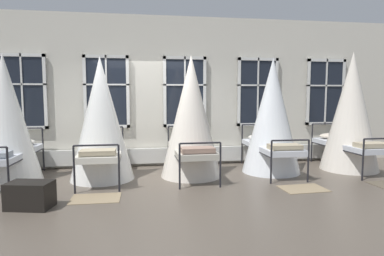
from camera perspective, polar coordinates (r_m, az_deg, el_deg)
ground at (r=7.23m, az=-7.33°, el=-8.06°), size 27.04×27.04×0.00m
back_wall_with_windows at (r=8.17m, az=-7.75°, el=6.13°), size 14.52×0.10×3.57m
window_bank at (r=8.08m, az=-7.65°, el=0.60°), size 10.20×0.10×2.55m
cot_second at (r=7.44m, az=-29.01°, el=1.13°), size 1.28×2.00×2.50m
cot_third at (r=6.99m, az=-15.12°, el=1.27°), size 1.28×1.98×2.47m
cot_fourth at (r=7.01m, az=-0.15°, el=1.70°), size 1.28×1.99×2.53m
cot_fifth at (r=7.60m, az=13.38°, el=1.80°), size 1.28×1.99×2.51m
cot_sixth at (r=8.44m, az=25.32°, el=2.32°), size 1.28×1.99×2.67m
rug_third at (r=5.89m, az=-15.99°, el=-11.39°), size 0.81×0.57×0.01m
rug_fifth at (r=6.55m, az=18.32°, el=-9.72°), size 0.82×0.60×0.01m
travel_trunk at (r=5.72m, az=-25.73°, el=-10.19°), size 0.71×0.53×0.40m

